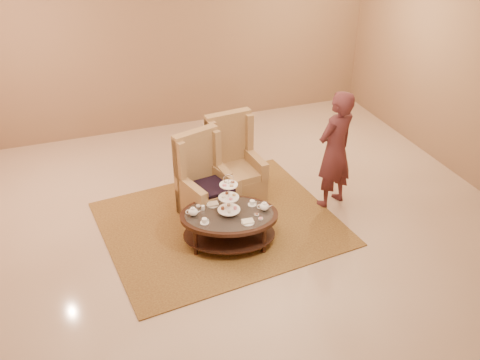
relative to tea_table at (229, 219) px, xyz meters
name	(u,v)px	position (x,y,z in m)	size (l,w,h in m)	color
ground	(242,240)	(0.19, 0.00, -0.40)	(8.00, 8.00, 0.00)	beige
ceiling	(242,240)	(0.19, 0.00, -0.40)	(8.00, 8.00, 0.02)	white
wall_back	(167,37)	(0.19, 4.00, 1.35)	(8.00, 0.04, 3.50)	#987253
rug	(220,223)	(0.02, 0.47, -0.39)	(3.47, 2.99, 0.02)	olive
tea_table	(229,219)	(0.00, 0.00, 0.00)	(1.52, 1.25, 1.10)	black
armchair_left	(205,189)	(-0.10, 0.80, 0.03)	(0.87, 0.88, 1.28)	#AA8050
armchair_right	(234,170)	(0.47, 1.14, 0.04)	(0.78, 0.80, 1.32)	#AA8050
person	(335,150)	(1.78, 0.42, 0.51)	(0.77, 0.64, 1.82)	#502225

